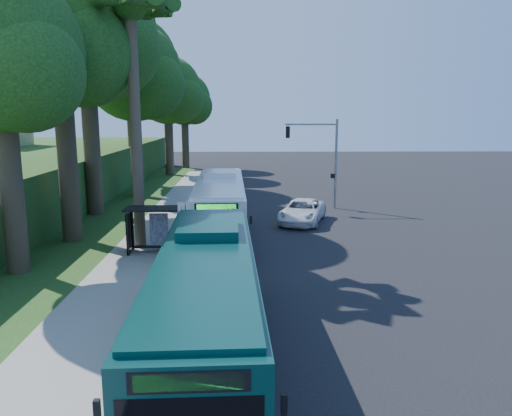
{
  "coord_description": "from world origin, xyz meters",
  "views": [
    {
      "loc": [
        -2.27,
        -28.83,
        7.41
      ],
      "look_at": [
        -1.65,
        1.0,
        1.75
      ],
      "focal_mm": 35.0,
      "sensor_mm": 36.0,
      "label": 1
    }
  ],
  "objects_px": {
    "white_bus": "(220,208)",
    "pickup": "(302,211)",
    "bus_shelter": "(152,221)",
    "teal_bus": "(207,304)"
  },
  "relations": [
    {
      "from": "bus_shelter",
      "to": "white_bus",
      "type": "relative_size",
      "value": 0.24
    },
    {
      "from": "bus_shelter",
      "to": "pickup",
      "type": "height_order",
      "value": "bus_shelter"
    },
    {
      "from": "teal_bus",
      "to": "pickup",
      "type": "relative_size",
      "value": 2.31
    },
    {
      "from": "white_bus",
      "to": "pickup",
      "type": "height_order",
      "value": "white_bus"
    },
    {
      "from": "pickup",
      "to": "white_bus",
      "type": "bearing_deg",
      "value": -122.61
    },
    {
      "from": "white_bus",
      "to": "teal_bus",
      "type": "height_order",
      "value": "white_bus"
    },
    {
      "from": "bus_shelter",
      "to": "white_bus",
      "type": "bearing_deg",
      "value": 41.03
    },
    {
      "from": "teal_bus",
      "to": "pickup",
      "type": "xyz_separation_m",
      "value": [
        5.07,
        19.7,
        -1.1
      ]
    },
    {
      "from": "white_bus",
      "to": "pickup",
      "type": "xyz_separation_m",
      "value": [
        5.44,
        4.67,
        -1.11
      ]
    },
    {
      "from": "teal_bus",
      "to": "pickup",
      "type": "distance_m",
      "value": 20.37
    }
  ]
}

